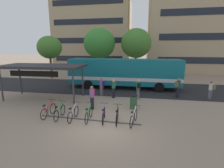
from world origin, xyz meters
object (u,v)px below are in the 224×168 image
at_px(commuter_olive_pack_1, 178,87).
at_px(commuter_navy_pack_5, 102,86).
at_px(trash_bin, 133,102).
at_px(parked_bicycle_green_1, 60,112).
at_px(commuter_olive_pack_2, 211,89).
at_px(street_tree_0, 136,43).
at_px(parked_bicycle_black_5, 117,116).
at_px(commuter_red_pack_4, 92,96).
at_px(parked_bicycle_red_0, 49,111).
at_px(parked_bicycle_green_3, 89,115).
at_px(commuter_black_pack_3, 138,88).
at_px(transit_shelter, 42,67).
at_px(street_tree_1, 50,48).
at_px(parked_bicycle_white_6, 134,118).
at_px(street_tree_2, 99,43).
at_px(city_bus, 124,72).
at_px(commuter_olive_pack_0, 114,87).
at_px(parked_bicycle_silver_2, 73,114).

distance_m(commuter_olive_pack_1, commuter_navy_pack_5, 6.87).
bearing_deg(trash_bin, parked_bicycle_green_1, -150.93).
height_order(commuter_olive_pack_2, street_tree_0, street_tree_0).
relative_size(parked_bicycle_black_5, commuter_red_pack_4, 0.99).
distance_m(commuter_olive_pack_2, commuter_navy_pack_5, 9.60).
height_order(parked_bicycle_red_0, parked_bicycle_green_3, same).
xyz_separation_m(commuter_black_pack_3, street_tree_0, (-0.71, 11.95, 4.05)).
bearing_deg(transit_shelter, street_tree_1, 114.21).
xyz_separation_m(parked_bicycle_green_3, transit_shelter, (-5.27, 3.74, 2.39)).
bearing_deg(commuter_navy_pack_5, commuter_olive_pack_2, -160.11).
distance_m(parked_bicycle_green_3, parked_bicycle_white_6, 2.73).
distance_m(commuter_olive_pack_2, street_tree_2, 17.06).
bearing_deg(parked_bicycle_green_1, city_bus, -23.81).
bearing_deg(commuter_olive_pack_1, commuter_olive_pack_2, -36.21).
height_order(commuter_olive_pack_0, commuter_red_pack_4, commuter_red_pack_4).
xyz_separation_m(parked_bicycle_green_3, commuter_olive_pack_1, (6.35, 6.03, 0.64)).
bearing_deg(parked_bicycle_silver_2, street_tree_0, -10.91).
bearing_deg(trash_bin, commuter_navy_pack_5, 135.97).
bearing_deg(commuter_black_pack_3, city_bus, 8.52).
bearing_deg(commuter_olive_pack_2, parked_bicycle_green_1, 59.75).
height_order(parked_bicycle_black_5, commuter_olive_pack_0, commuter_olive_pack_0).
distance_m(parked_bicycle_green_3, commuter_olive_pack_1, 8.78).
height_order(transit_shelter, commuter_olive_pack_0, transit_shelter).
relative_size(parked_bicycle_green_1, commuter_navy_pack_5, 1.04).
xyz_separation_m(parked_bicycle_silver_2, commuter_olive_pack_2, (10.07, 6.12, 0.53)).
bearing_deg(commuter_navy_pack_5, commuter_black_pack_3, -172.32).
relative_size(commuter_olive_pack_0, commuter_olive_pack_2, 1.06).
bearing_deg(street_tree_0, street_tree_2, -178.38).
height_order(parked_bicycle_black_5, commuter_navy_pack_5, commuter_navy_pack_5).
bearing_deg(street_tree_1, transit_shelter, -63.50).
xyz_separation_m(parked_bicycle_green_1, commuter_black_pack_3, (4.79, 4.97, 0.62)).
xyz_separation_m(commuter_olive_pack_2, trash_bin, (-6.49, -3.52, -0.40)).
relative_size(commuter_olive_pack_0, street_tree_0, 0.23).
distance_m(transit_shelter, commuter_olive_pack_0, 6.36).
xyz_separation_m(parked_bicycle_white_6, commuter_olive_pack_0, (-2.02, 4.97, 0.59)).
distance_m(parked_bicycle_green_3, parked_bicycle_black_5, 1.75).
bearing_deg(transit_shelter, commuter_black_pack_3, 6.42).
height_order(parked_bicycle_red_0, commuter_olive_pack_0, commuter_olive_pack_0).
bearing_deg(parked_bicycle_silver_2, street_tree_1, 33.64).
bearing_deg(commuter_red_pack_4, commuter_black_pack_3, 134.36).
bearing_deg(parked_bicycle_white_6, trash_bin, 14.45).
relative_size(parked_bicycle_white_6, commuter_olive_pack_2, 1.06).
height_order(commuter_olive_pack_0, street_tree_1, street_tree_1).
bearing_deg(street_tree_0, commuter_olive_pack_1, -68.96).
height_order(commuter_red_pack_4, trash_bin, commuter_red_pack_4).
bearing_deg(commuter_olive_pack_2, commuter_black_pack_3, 40.77).
bearing_deg(street_tree_0, transit_shelter, -119.35).
bearing_deg(parked_bicycle_green_3, commuter_navy_pack_5, 2.26).
bearing_deg(street_tree_2, parked_bicycle_green_1, -84.56).
xyz_separation_m(parked_bicycle_white_6, street_tree_0, (-0.58, 16.93, 4.67)).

